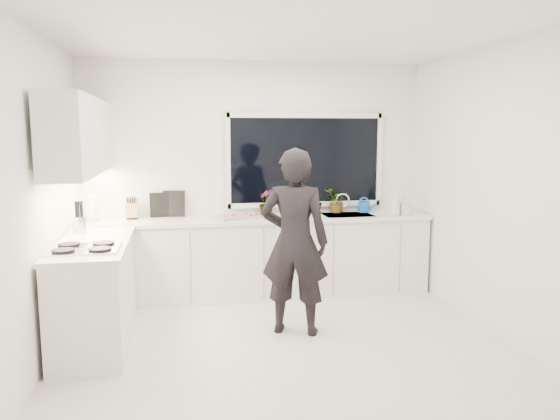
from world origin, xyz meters
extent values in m
cube|color=beige|center=(0.00, 0.00, -0.01)|extent=(4.00, 3.50, 0.02)
cube|color=white|center=(0.00, 1.76, 1.35)|extent=(4.00, 0.02, 2.70)
cube|color=white|center=(-2.01, 0.00, 1.35)|extent=(0.02, 3.50, 2.70)
cube|color=white|center=(2.01, 0.00, 1.35)|extent=(0.02, 3.50, 2.70)
cube|color=white|center=(0.00, 0.00, 2.71)|extent=(4.00, 3.50, 0.02)
cube|color=black|center=(0.60, 1.73, 1.55)|extent=(1.80, 0.02, 1.00)
cube|color=white|center=(0.00, 1.45, 0.44)|extent=(3.92, 0.58, 0.88)
cube|color=white|center=(-1.67, 0.35, 0.44)|extent=(0.58, 1.60, 0.88)
cube|color=silver|center=(0.00, 1.44, 0.90)|extent=(3.94, 0.62, 0.04)
cube|color=silver|center=(-1.67, 0.35, 0.90)|extent=(0.62, 1.60, 0.04)
cube|color=white|center=(-1.79, 0.70, 1.85)|extent=(0.34, 2.10, 0.70)
cube|color=silver|center=(1.05, 1.45, 0.87)|extent=(0.58, 0.42, 0.14)
cylinder|color=silver|center=(1.05, 1.65, 1.03)|extent=(0.03, 0.03, 0.22)
cube|color=black|center=(-1.69, 0.00, 0.94)|extent=(0.56, 0.48, 0.03)
imported|color=black|center=(0.14, 0.22, 0.87)|extent=(0.74, 0.62, 1.75)
cube|color=silver|center=(-0.24, 1.42, 0.94)|extent=(0.55, 0.46, 0.03)
cube|color=#B02A17|center=(-0.24, 1.42, 0.95)|extent=(0.50, 0.41, 0.01)
cylinder|color=blue|center=(1.31, 1.61, 0.98)|extent=(0.17, 0.17, 0.13)
cylinder|color=silver|center=(-1.85, 1.55, 1.05)|extent=(0.13, 0.13, 0.26)
cube|color=#9C7348|center=(-1.42, 1.59, 1.03)|extent=(0.13, 0.10, 0.22)
cylinder|color=#B5B5BA|center=(-1.85, 0.80, 1.00)|extent=(0.17, 0.17, 0.16)
cube|color=black|center=(-1.12, 1.69, 1.06)|extent=(0.22, 0.04, 0.28)
cube|color=black|center=(-0.96, 1.69, 1.07)|extent=(0.25, 0.06, 0.30)
imported|color=#26662D|center=(0.10, 1.61, 1.07)|extent=(0.22, 0.22, 0.30)
imported|color=#26662D|center=(0.44, 1.61, 1.08)|extent=(0.18, 0.13, 0.32)
imported|color=#26662D|center=(0.71, 1.61, 1.07)|extent=(0.19, 0.20, 0.29)
imported|color=#26662D|center=(0.96, 1.61, 1.06)|extent=(0.34, 0.33, 0.29)
imported|color=#D8BF66|center=(1.59, 1.30, 1.06)|extent=(0.13, 0.13, 0.28)
imported|color=#D8BF66|center=(1.69, 1.30, 1.02)|extent=(0.10, 0.10, 0.20)
camera|label=1|loc=(-0.93, -4.64, 1.89)|focal=35.00mm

